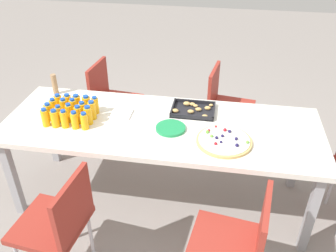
{
  "coord_description": "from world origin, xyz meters",
  "views": [
    {
      "loc": [
        0.41,
        -2.15,
        2.14
      ],
      "look_at": [
        0.06,
        -0.05,
        0.75
      ],
      "focal_mm": 38.33,
      "sensor_mm": 36.0,
      "label": 1
    }
  ],
  "objects_px": {
    "juice_bottle_6": "(59,114)",
    "cardboard_tube": "(55,84)",
    "juice_bottle_19": "(95,105)",
    "chair_far_left": "(111,97)",
    "chair_near_right": "(238,242)",
    "fruit_pizza": "(224,141)",
    "party_table": "(161,131)",
    "juice_bottle_11": "(64,107)",
    "juice_bottle_2": "(64,119)",
    "juice_bottle_9": "(88,115)",
    "juice_bottle_10": "(53,107)",
    "chair_near_left": "(59,221)",
    "juice_bottle_5": "(49,112)",
    "plate_stack": "(171,128)",
    "juice_bottle_16": "(68,103)",
    "juice_bottle_17": "(77,104)",
    "juice_bottle_7": "(69,113)",
    "juice_bottle_15": "(58,103)",
    "juice_bottle_1": "(55,119)",
    "juice_bottle_12": "(73,108)",
    "juice_bottle_4": "(84,121)",
    "juice_bottle_18": "(87,105)",
    "juice_bottle_14": "(92,110)",
    "chair_far_right": "(225,103)",
    "napkin_stack": "(122,114)",
    "juice_bottle_13": "(83,110)",
    "juice_bottle_0": "(45,118)"
  },
  "relations": [
    {
      "from": "party_table",
      "to": "juice_bottle_19",
      "type": "distance_m",
      "value": 0.54
    },
    {
      "from": "chair_far_right",
      "to": "juice_bottle_10",
      "type": "distance_m",
      "value": 1.53
    },
    {
      "from": "chair_far_right",
      "to": "juice_bottle_18",
      "type": "distance_m",
      "value": 1.3
    },
    {
      "from": "juice_bottle_15",
      "to": "juice_bottle_19",
      "type": "distance_m",
      "value": 0.29
    },
    {
      "from": "juice_bottle_12",
      "to": "juice_bottle_16",
      "type": "relative_size",
      "value": 1.05
    },
    {
      "from": "chair_far_right",
      "to": "juice_bottle_2",
      "type": "height_order",
      "value": "juice_bottle_2"
    },
    {
      "from": "juice_bottle_0",
      "to": "fruit_pizza",
      "type": "height_order",
      "value": "juice_bottle_0"
    },
    {
      "from": "juice_bottle_7",
      "to": "juice_bottle_11",
      "type": "height_order",
      "value": "juice_bottle_7"
    },
    {
      "from": "party_table",
      "to": "juice_bottle_2",
      "type": "xyz_separation_m",
      "value": [
        -0.67,
        -0.15,
        0.13
      ]
    },
    {
      "from": "chair_far_right",
      "to": "juice_bottle_4",
      "type": "bearing_deg",
      "value": -37.11
    },
    {
      "from": "party_table",
      "to": "juice_bottle_13",
      "type": "relative_size",
      "value": 17.34
    },
    {
      "from": "chair_near_left",
      "to": "juice_bottle_5",
      "type": "height_order",
      "value": "juice_bottle_5"
    },
    {
      "from": "chair_far_left",
      "to": "chair_far_right",
      "type": "height_order",
      "value": "same"
    },
    {
      "from": "chair_near_left",
      "to": "juice_bottle_9",
      "type": "height_order",
      "value": "juice_bottle_9"
    },
    {
      "from": "juice_bottle_15",
      "to": "fruit_pizza",
      "type": "height_order",
      "value": "juice_bottle_15"
    },
    {
      "from": "juice_bottle_16",
      "to": "fruit_pizza",
      "type": "bearing_deg",
      "value": -10.68
    },
    {
      "from": "chair_near_right",
      "to": "juice_bottle_9",
      "type": "height_order",
      "value": "juice_bottle_9"
    },
    {
      "from": "juice_bottle_16",
      "to": "plate_stack",
      "type": "relative_size",
      "value": 0.67
    },
    {
      "from": "juice_bottle_1",
      "to": "chair_far_left",
      "type": "bearing_deg",
      "value": 82.93
    },
    {
      "from": "juice_bottle_11",
      "to": "juice_bottle_7",
      "type": "bearing_deg",
      "value": -45.24
    },
    {
      "from": "juice_bottle_12",
      "to": "juice_bottle_17",
      "type": "bearing_deg",
      "value": 91.74
    },
    {
      "from": "juice_bottle_4",
      "to": "juice_bottle_13",
      "type": "height_order",
      "value": "juice_bottle_13"
    },
    {
      "from": "juice_bottle_1",
      "to": "juice_bottle_14",
      "type": "relative_size",
      "value": 0.93
    },
    {
      "from": "juice_bottle_7",
      "to": "plate_stack",
      "type": "height_order",
      "value": "juice_bottle_7"
    },
    {
      "from": "juice_bottle_19",
      "to": "plate_stack",
      "type": "height_order",
      "value": "juice_bottle_19"
    },
    {
      "from": "juice_bottle_11",
      "to": "juice_bottle_2",
      "type": "bearing_deg",
      "value": -66.2
    },
    {
      "from": "juice_bottle_1",
      "to": "juice_bottle_12",
      "type": "distance_m",
      "value": 0.17
    },
    {
      "from": "juice_bottle_9",
      "to": "plate_stack",
      "type": "relative_size",
      "value": 0.68
    },
    {
      "from": "juice_bottle_4",
      "to": "juice_bottle_18",
      "type": "height_order",
      "value": "juice_bottle_18"
    },
    {
      "from": "juice_bottle_10",
      "to": "napkin_stack",
      "type": "relative_size",
      "value": 0.9
    },
    {
      "from": "party_table",
      "to": "juice_bottle_17",
      "type": "bearing_deg",
      "value": 173.66
    },
    {
      "from": "juice_bottle_7",
      "to": "fruit_pizza",
      "type": "xyz_separation_m",
      "value": [
        1.12,
        -0.08,
        -0.06
      ]
    },
    {
      "from": "juice_bottle_2",
      "to": "juice_bottle_14",
      "type": "xyz_separation_m",
      "value": [
        0.15,
        0.14,
        0.0
      ]
    },
    {
      "from": "chair_far_left",
      "to": "juice_bottle_1",
      "type": "relative_size",
      "value": 6.07
    },
    {
      "from": "juice_bottle_6",
      "to": "cardboard_tube",
      "type": "height_order",
      "value": "cardboard_tube"
    },
    {
      "from": "juice_bottle_2",
      "to": "juice_bottle_9",
      "type": "relative_size",
      "value": 0.96
    },
    {
      "from": "juice_bottle_14",
      "to": "juice_bottle_15",
      "type": "height_order",
      "value": "juice_bottle_14"
    },
    {
      "from": "party_table",
      "to": "juice_bottle_14",
      "type": "distance_m",
      "value": 0.53
    },
    {
      "from": "chair_far_left",
      "to": "chair_near_right",
      "type": "distance_m",
      "value": 1.94
    },
    {
      "from": "juice_bottle_16",
      "to": "chair_near_left",
      "type": "bearing_deg",
      "value": -73.28
    },
    {
      "from": "juice_bottle_17",
      "to": "napkin_stack",
      "type": "distance_m",
      "value": 0.35
    },
    {
      "from": "juice_bottle_11",
      "to": "juice_bottle_14",
      "type": "distance_m",
      "value": 0.22
    },
    {
      "from": "juice_bottle_16",
      "to": "cardboard_tube",
      "type": "relative_size",
      "value": 0.82
    },
    {
      "from": "fruit_pizza",
      "to": "party_table",
      "type": "bearing_deg",
      "value": 161.46
    },
    {
      "from": "chair_near_left",
      "to": "juice_bottle_13",
      "type": "height_order",
      "value": "juice_bottle_13"
    },
    {
      "from": "juice_bottle_9",
      "to": "juice_bottle_10",
      "type": "bearing_deg",
      "value": 165.69
    },
    {
      "from": "juice_bottle_6",
      "to": "juice_bottle_19",
      "type": "bearing_deg",
      "value": 34.98
    },
    {
      "from": "juice_bottle_17",
      "to": "juice_bottle_7",
      "type": "bearing_deg",
      "value": -89.41
    },
    {
      "from": "chair_near_left",
      "to": "juice_bottle_15",
      "type": "distance_m",
      "value": 0.98
    },
    {
      "from": "juice_bottle_5",
      "to": "juice_bottle_9",
      "type": "bearing_deg",
      "value": 0.34
    }
  ]
}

